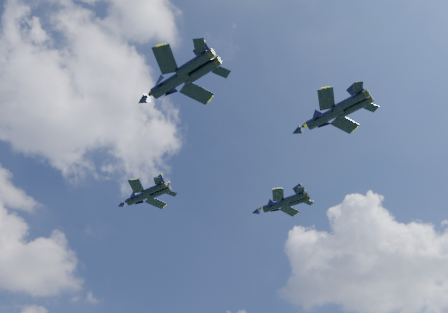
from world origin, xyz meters
The scene contains 4 objects.
jet_lead centered at (-11.73, 24.91, 62.00)m, with size 10.69×14.39×3.49m.
jet_left centered at (-18.15, -4.89, 63.56)m, with size 13.27×18.17×4.35m.
jet_right centered at (17.00, 14.47, 63.81)m, with size 10.86×14.37×3.53m.
jet_slot centered at (8.45, -12.92, 61.89)m, with size 11.74×16.17×3.85m.
Camera 1 is at (-32.22, -48.82, 3.06)m, focal length 35.00 mm.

